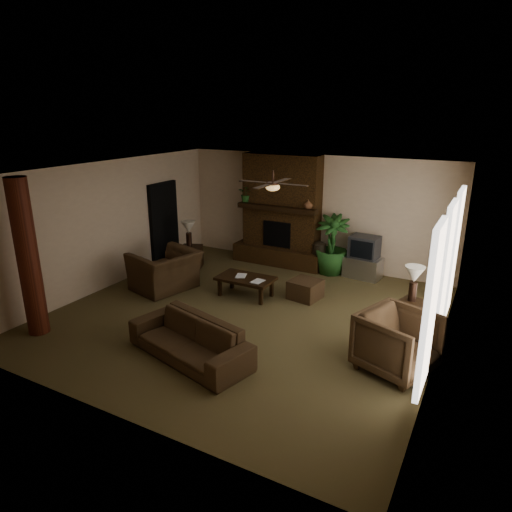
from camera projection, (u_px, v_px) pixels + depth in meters
The scene contains 23 objects.
room_shell at pixel (246, 247), 8.47m from camera, with size 7.00×7.00×7.00m.
fireplace at pixel (281, 220), 11.61m from camera, with size 2.40×0.70×2.80m.
windows at pixel (444, 277), 7.09m from camera, with size 0.08×3.65×2.35m.
log_column at pixel (28, 258), 7.80m from camera, with size 0.36×0.36×2.80m, color maroon.
doorway at pixel (164, 223), 11.64m from camera, with size 0.10×1.00×2.10m, color black.
ceiling_fan at pixel (273, 186), 8.19m from camera, with size 1.35×1.35×0.37m.
sofa at pixel (189, 333), 7.25m from camera, with size 2.20×0.64×0.86m, color #46311E.
armchair_left at pixel (165, 264), 10.01m from camera, with size 1.33×0.86×1.16m, color #46311E.
armchair_right at pixel (398, 340), 6.86m from camera, with size 1.02×0.95×1.05m, color #46311E.
coffee_table at pixel (246, 280), 9.69m from camera, with size 1.20×0.70×0.43m.
ottoman at pixel (305, 289), 9.63m from camera, with size 0.60×0.60×0.40m, color #46311E.
tv_stand at pixel (363, 267), 10.82m from camera, with size 0.85×0.50×0.50m, color #B8B8BB.
tv at pixel (364, 247), 10.66m from camera, with size 0.69×0.58×0.52m.
floor_vase at pixel (319, 254), 11.20m from camera, with size 0.34×0.34×0.77m.
floor_plant at pixel (331, 257), 11.07m from camera, with size 0.81×1.45×0.81m, color #285823.
side_table_left at pixel (192, 257), 11.50m from camera, with size 0.50×0.50×0.55m, color black.
lamp_left at pixel (189, 229), 11.30m from camera, with size 0.42×0.42×0.65m.
side_table_right at pixel (412, 316), 8.22m from camera, with size 0.50×0.50×0.55m, color black.
lamp_right at pixel (414, 277), 8.07m from camera, with size 0.43×0.43×0.65m.
mantel_plant at pixel (246, 196), 11.67m from camera, with size 0.38×0.42×0.33m, color #285823.
mantel_vase at pixel (309, 204), 10.90m from camera, with size 0.22×0.23×0.22m, color brown.
book_a at pixel (236, 270), 9.69m from camera, with size 0.22×0.03×0.29m, color #999999.
book_b at pixel (253, 274), 9.42m from camera, with size 0.21×0.02×0.29m, color #999999.
Camera 1 is at (4.02, -7.05, 3.84)m, focal length 31.85 mm.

